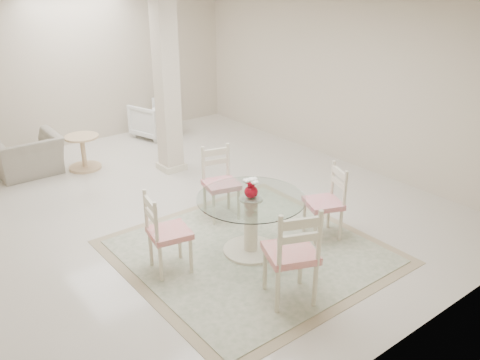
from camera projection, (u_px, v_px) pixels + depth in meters
ground at (189, 205)px, 7.08m from camera, size 7.00×7.00×0.00m
room_shell at (183, 71)px, 6.34m from camera, size 6.02×7.02×2.71m
column at (167, 87)px, 7.77m from camera, size 0.30×0.30×2.70m
area_rug at (251, 251)px, 5.92m from camera, size 2.81×2.81×0.02m
dining_table at (251, 225)px, 5.78m from camera, size 1.22×1.22×0.70m
red_vase at (251, 188)px, 5.60m from camera, size 0.18×0.17×0.24m
dining_chair_east at (329, 197)px, 6.07m from camera, size 0.53×0.53×1.01m
dining_chair_north at (219, 177)px, 6.57m from camera, size 0.51×0.51×1.05m
dining_chair_west at (163, 227)px, 5.35m from camera, size 0.48×0.48×1.03m
dining_chair_south at (294, 249)px, 4.81m from camera, size 0.61×0.61×1.17m
recliner_taupe at (28, 155)px, 7.99m from camera, size 0.98×0.86×0.63m
armchair_white at (154, 120)px, 9.72m from camera, size 0.89×0.90×0.67m
side_table at (84, 154)px, 8.21m from camera, size 0.54×0.54×0.56m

